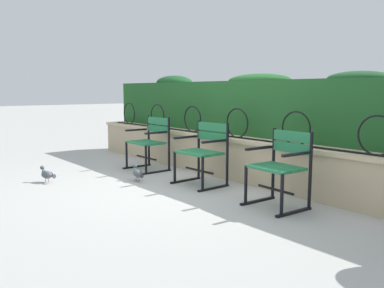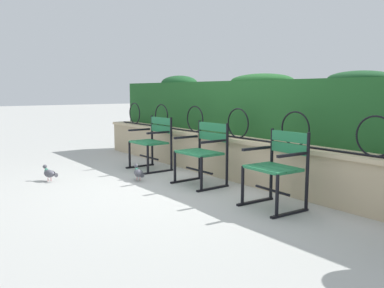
{
  "view_description": "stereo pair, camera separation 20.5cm",
  "coord_description": "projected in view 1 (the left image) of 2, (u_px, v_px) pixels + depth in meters",
  "views": [
    {
      "loc": [
        4.12,
        -3.28,
        1.26
      ],
      "look_at": [
        0.0,
        0.04,
        0.55
      ],
      "focal_mm": 37.45,
      "sensor_mm": 36.0,
      "label": 1
    },
    {
      "loc": [
        4.25,
        -3.12,
        1.26
      ],
      "look_at": [
        0.0,
        0.04,
        0.55
      ],
      "focal_mm": 37.45,
      "sensor_mm": 36.0,
      "label": 2
    }
  ],
  "objects": [
    {
      "name": "ground_plane",
      "position": [
        190.0,
        185.0,
        5.39
      ],
      "size": [
        60.0,
        60.0,
        0.0
      ],
      "primitive_type": "plane",
      "color": "#ADADA8"
    },
    {
      "name": "stone_wall",
      "position": [
        230.0,
        157.0,
        5.82
      ],
      "size": [
        6.98,
        0.41,
        0.6
      ],
      "color": "tan",
      "rests_on": "ground"
    },
    {
      "name": "iron_arch_fence",
      "position": [
        215.0,
        123.0,
        5.9
      ],
      "size": [
        6.45,
        0.02,
        0.42
      ],
      "color": "black",
      "rests_on": "stone_wall"
    },
    {
      "name": "hedge_row",
      "position": [
        254.0,
        105.0,
        6.07
      ],
      "size": [
        6.84,
        0.7,
        0.94
      ],
      "color": "#1E5123",
      "rests_on": "stone_wall"
    },
    {
      "name": "park_chair_left",
      "position": [
        150.0,
        141.0,
        6.37
      ],
      "size": [
        0.62,
        0.53,
        0.84
      ],
      "color": "#237547",
      "rests_on": "ground"
    },
    {
      "name": "park_chair_centre",
      "position": [
        203.0,
        151.0,
        5.36
      ],
      "size": [
        0.62,
        0.53,
        0.84
      ],
      "color": "#237547",
      "rests_on": "ground"
    },
    {
      "name": "park_chair_right",
      "position": [
        281.0,
        165.0,
        4.33
      ],
      "size": [
        0.59,
        0.55,
        0.83
      ],
      "color": "#237547",
      "rests_on": "ground"
    },
    {
      "name": "pigeon_near_chairs",
      "position": [
        47.0,
        174.0,
        5.51
      ],
      "size": [
        0.28,
        0.16,
        0.22
      ],
      "color": "#5B5B66",
      "rests_on": "ground"
    },
    {
      "name": "pigeon_far_side",
      "position": [
        138.0,
        173.0,
        5.59
      ],
      "size": [
        0.29,
        0.13,
        0.22
      ],
      "color": "#5B5B66",
      "rests_on": "ground"
    }
  ]
}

